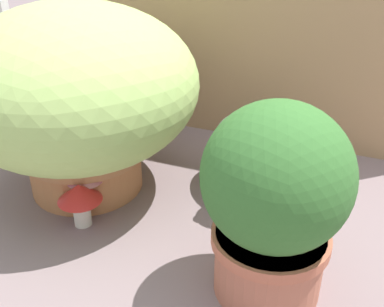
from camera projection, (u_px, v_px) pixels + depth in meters
name	position (u px, v px, depth m)	size (l,w,h in m)	color
ground_plane	(148.00, 208.00, 1.24)	(6.00, 6.00, 0.00)	slate
grass_planter	(77.00, 91.00, 1.20)	(0.64, 0.64, 0.51)	#B07042
leafy_planter	(274.00, 200.00, 0.88)	(0.29, 0.29, 0.42)	#B96A50
cat	(246.00, 153.00, 1.26)	(0.29, 0.37, 0.32)	#585F52
mushroom_ornament_pink	(85.00, 180.00, 1.18)	(0.10, 0.10, 0.14)	silver
mushroom_ornament_red	(80.00, 196.00, 1.14)	(0.11, 0.11, 0.12)	silver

